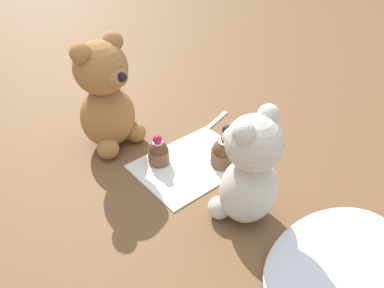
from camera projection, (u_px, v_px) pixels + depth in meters
The scene contains 8 objects.
ground_plane at pixel (192, 164), 0.84m from camera, with size 4.00×4.00×0.00m, color brown.
knitted_placemat at pixel (192, 163), 0.83m from camera, with size 0.24×0.18×0.01m, color silver.
tulle_cloth at pixel (338, 261), 0.62m from camera, with size 0.30×0.19×0.02m, color silver.
teddy_bear_cream at pixel (249, 171), 0.65m from camera, with size 0.13×0.12×0.23m.
teddy_bear_tan at pixel (106, 97), 0.83m from camera, with size 0.15×0.14×0.26m.
cupcake_near_cream_bear at pixel (224, 153), 0.82m from camera, with size 0.06×0.06×0.08m.
cupcake_near_tan_bear at pixel (158, 152), 0.82m from camera, with size 0.05×0.05×0.07m.
teaspoon at pixel (215, 121), 0.97m from camera, with size 0.12×0.01×0.01m, color silver.
Camera 1 is at (0.41, 0.49, 0.53)m, focal length 35.00 mm.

